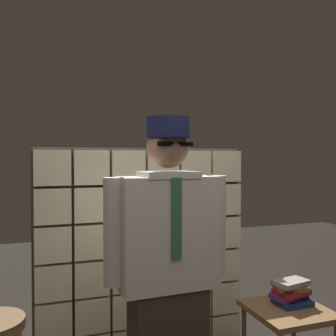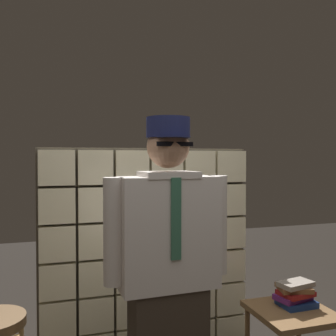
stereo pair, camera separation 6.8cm
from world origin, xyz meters
name	(u,v)px [view 2 (the right image)]	position (x,y,z in m)	size (l,w,h in m)	color
glass_block_wall	(149,255)	(0.00, 1.26, 0.84)	(1.72, 0.10, 1.72)	beige
standing_person	(168,274)	(-0.12, 0.36, 0.96)	(0.74, 0.32, 1.85)	#382D23
side_table	(292,321)	(0.83, 0.54, 0.50)	(0.52, 0.52, 0.58)	brown
book_stack	(295,294)	(0.89, 0.59, 0.66)	(0.28, 0.23, 0.18)	navy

